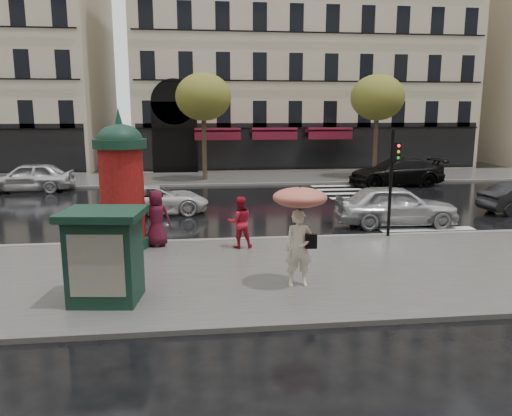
{
  "coord_description": "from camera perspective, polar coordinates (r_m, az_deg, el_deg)",
  "views": [
    {
      "loc": [
        -2.49,
        -13.22,
        4.33
      ],
      "look_at": [
        -0.74,
        1.5,
        1.45
      ],
      "focal_mm": 35.0,
      "sensor_mm": 36.0,
      "label": 1
    }
  ],
  "objects": [
    {
      "name": "near_kerb",
      "position": [
        16.96,
        1.88,
        -3.56
      ],
      "size": [
        90.0,
        0.25,
        0.14
      ],
      "primitive_type": "cube",
      "color": "slate",
      "rests_on": "ground"
    },
    {
      "name": "car_silver",
      "position": [
        19.86,
        15.68,
        0.31
      ],
      "size": [
        4.72,
        2.12,
        1.58
      ],
      "primitive_type": "imported",
      "rotation": [
        0.0,
        0.0,
        1.51
      ],
      "color": "silver",
      "rests_on": "ground"
    },
    {
      "name": "ground",
      "position": [
        14.13,
        3.71,
        -6.86
      ],
      "size": [
        160.0,
        160.0,
        0.0
      ],
      "primitive_type": "plane",
      "color": "black",
      "rests_on": "ground"
    },
    {
      "name": "newsstand",
      "position": [
        11.63,
        -16.89,
        -5.14
      ],
      "size": [
        1.9,
        1.66,
        2.08
      ],
      "color": "#122E22",
      "rests_on": "near_sidewalk"
    },
    {
      "name": "zebra_crossing",
      "position": [
        24.73,
        13.4,
        0.62
      ],
      "size": [
        3.6,
        11.75,
        0.01
      ],
      "primitive_type": "cube",
      "color": "silver",
      "rests_on": "ground"
    },
    {
      "name": "bldg_far_corner",
      "position": [
        44.6,
        4.54,
        19.96
      ],
      "size": [
        26.0,
        14.0,
        22.9
      ],
      "color": "#B7A88C",
      "rests_on": "ground"
    },
    {
      "name": "tree_far_right",
      "position": [
        33.28,
        13.72,
        12.13
      ],
      "size": [
        3.4,
        3.4,
        6.64
      ],
      "color": "#38281C",
      "rests_on": "ground"
    },
    {
      "name": "woman_red",
      "position": [
        15.55,
        -1.86,
        -1.63
      ],
      "size": [
        0.84,
        0.69,
        1.62
      ],
      "primitive_type": "imported",
      "rotation": [
        0.0,
        0.0,
        3.24
      ],
      "color": "#AE1529",
      "rests_on": "near_sidewalk"
    },
    {
      "name": "near_sidewalk",
      "position": [
        13.65,
        4.1,
        -7.26
      ],
      "size": [
        90.0,
        7.0,
        0.12
      ],
      "primitive_type": "cube",
      "color": "#474744",
      "rests_on": "ground"
    },
    {
      "name": "man_burgundy",
      "position": [
        16.02,
        -11.3,
        -1.14
      ],
      "size": [
        0.94,
        0.67,
        1.8
      ],
      "primitive_type": "imported",
      "rotation": [
        0.0,
        0.0,
        3.03
      ],
      "color": "#470E20",
      "rests_on": "near_sidewalk"
    },
    {
      "name": "car_white",
      "position": [
        21.74,
        -11.41,
        0.96
      ],
      "size": [
        4.71,
        2.55,
        1.25
      ],
      "primitive_type": "imported",
      "rotation": [
        0.0,
        0.0,
        1.68
      ],
      "color": "silver",
      "rests_on": "ground"
    },
    {
      "name": "morris_column",
      "position": [
        15.94,
        -15.1,
        2.92
      ],
      "size": [
        1.61,
        1.61,
        4.33
      ],
      "color": "#122E22",
      "rests_on": "near_sidewalk"
    },
    {
      "name": "car_far_silver",
      "position": [
        29.87,
        -24.56,
        3.22
      ],
      "size": [
        4.82,
        2.12,
        1.61
      ],
      "primitive_type": "imported",
      "rotation": [
        0.0,
        0.0,
        -1.52
      ],
      "color": "silver",
      "rests_on": "ground"
    },
    {
      "name": "woman_umbrella",
      "position": [
        12.01,
        5.01,
        -1.33
      ],
      "size": [
        1.3,
        1.3,
        2.51
      ],
      "color": "beige",
      "rests_on": "near_sidewalk"
    },
    {
      "name": "traffic_light",
      "position": [
        17.35,
        15.35,
        3.94
      ],
      "size": [
        0.27,
        0.36,
        3.63
      ],
      "color": "black",
      "rests_on": "near_sidewalk"
    },
    {
      "name": "far_kerb",
      "position": [
        29.64,
        -1.91,
        2.72
      ],
      "size": [
        90.0,
        0.25,
        0.14
      ],
      "primitive_type": "cube",
      "color": "slate",
      "rests_on": "ground"
    },
    {
      "name": "far_sidewalk",
      "position": [
        32.6,
        -2.36,
        3.45
      ],
      "size": [
        90.0,
        6.0,
        0.12
      ],
      "primitive_type": "cube",
      "color": "#474744",
      "rests_on": "ground"
    },
    {
      "name": "car_black",
      "position": [
        30.66,
        15.72,
        3.99
      ],
      "size": [
        5.68,
        2.5,
        1.62
      ],
      "primitive_type": "imported",
      "rotation": [
        0.0,
        0.0,
        -1.53
      ],
      "color": "black",
      "rests_on": "ground"
    },
    {
      "name": "tree_far_left",
      "position": [
        31.24,
        -6.04,
        12.47
      ],
      "size": [
        3.4,
        3.4,
        6.64
      ],
      "color": "#38281C",
      "rests_on": "ground"
    }
  ]
}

